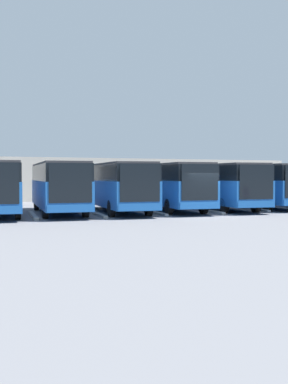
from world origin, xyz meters
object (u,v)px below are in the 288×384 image
Objects in this scene: bus_2 at (218,184)px; bus_5 at (59,185)px; bus_4 at (117,185)px; bus_1 at (258,184)px; bus_3 at (169,184)px.

bus_5 is (11.02, -0.62, 0.00)m from bus_2.
bus_4 is 3.70m from bus_5.
bus_1 is at bearing -166.80° from bus_2.
bus_1 and bus_5 have the same top height.
bus_1 is 7.35m from bus_3.
bus_3 is 1.00× the size of bus_4.
bus_1 and bus_4 have the same top height.
bus_1 is 11.02m from bus_4.
bus_5 is (14.69, -0.15, 0.00)m from bus_1.
bus_4 is (7.34, -0.19, 0.00)m from bus_2.
bus_1 is at bearing -172.25° from bus_3.
bus_1 is 1.00× the size of bus_5.
bus_2 is at bearing -177.73° from bus_3.
bus_2 is at bearing 13.20° from bus_1.
bus_1 is 1.00× the size of bus_3.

